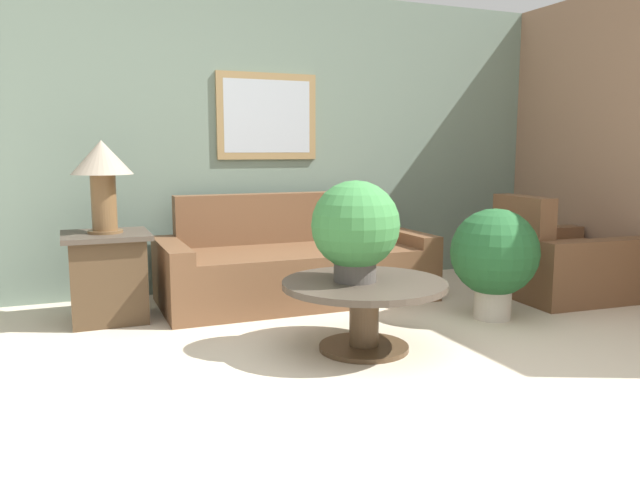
% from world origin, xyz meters
% --- Properties ---
extents(ground_plane, '(20.00, 20.00, 0.00)m').
position_xyz_m(ground_plane, '(0.00, 0.00, 0.00)').
color(ground_plane, beige).
extents(wall_back, '(7.83, 0.09, 2.60)m').
position_xyz_m(wall_back, '(0.00, 2.77, 1.30)').
color(wall_back, slate).
rests_on(wall_back, ground_plane).
extents(wall_right, '(0.06, 4.75, 2.60)m').
position_xyz_m(wall_right, '(2.94, 1.37, 1.30)').
color(wall_right, '#937056').
rests_on(wall_right, ground_plane).
extents(couch_main, '(2.17, 0.98, 0.85)m').
position_xyz_m(couch_main, '(0.21, 2.15, 0.27)').
color(couch_main, brown).
rests_on(couch_main, ground_plane).
extents(armchair, '(1.04, 1.04, 0.85)m').
position_xyz_m(armchair, '(2.31, 1.42, 0.27)').
color(armchair, brown).
rests_on(armchair, ground_plane).
extents(coffee_table, '(1.01, 1.01, 0.43)m').
position_xyz_m(coffee_table, '(0.16, 0.74, 0.31)').
color(coffee_table, '#4C3823').
rests_on(coffee_table, ground_plane).
extents(side_table, '(0.60, 0.60, 0.64)m').
position_xyz_m(side_table, '(-1.25, 2.05, 0.32)').
color(side_table, '#4C3823').
rests_on(side_table, ground_plane).
extents(table_lamp, '(0.43, 0.43, 0.65)m').
position_xyz_m(table_lamp, '(-1.25, 2.05, 1.09)').
color(table_lamp, brown).
rests_on(table_lamp, side_table).
extents(potted_plant_on_table, '(0.54, 0.54, 0.61)m').
position_xyz_m(potted_plant_on_table, '(0.10, 0.76, 0.76)').
color(potted_plant_on_table, '#4C4742').
rests_on(potted_plant_on_table, coffee_table).
extents(potted_plant_floor, '(0.63, 0.63, 0.81)m').
position_xyz_m(potted_plant_floor, '(1.34, 1.03, 0.47)').
color(potted_plant_floor, beige).
rests_on(potted_plant_floor, ground_plane).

